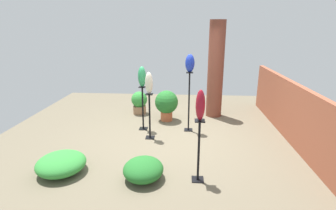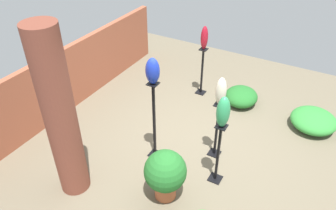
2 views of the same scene
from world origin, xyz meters
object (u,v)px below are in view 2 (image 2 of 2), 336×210
pedestal_ruby (202,74)px  art_vase_cobalt (153,71)px  pedestal_jade (218,156)px  art_vase_ivory (221,91)px  art_vase_jade (223,112)px  brick_pillar (60,118)px  potted_plant_mid_right (165,173)px  pedestal_ivory (216,132)px  art_vase_ruby (204,38)px  pedestal_cobalt (154,124)px

pedestal_ruby → art_vase_cobalt: size_ratio=2.55×
pedestal_jade → art_vase_ivory: art_vase_ivory is taller
art_vase_jade → art_vase_ivory: bearing=24.4°
brick_pillar → potted_plant_mid_right: (0.51, -1.32, -0.84)m
brick_pillar → potted_plant_mid_right: bearing=-68.8°
pedestal_ivory → art_vase_cobalt: 1.56m
pedestal_ivory → potted_plant_mid_right: size_ratio=1.26×
pedestal_jade → art_vase_jade: size_ratio=2.21×
art_vase_jade → potted_plant_mid_right: (-0.67, 0.53, -0.85)m
pedestal_ivory → art_vase_jade: art_vase_jade is taller
art_vase_ivory → pedestal_jade: bearing=-155.6°
pedestal_jade → art_vase_ruby: art_vase_ruby is taller
brick_pillar → art_vase_cobalt: 1.43m
brick_pillar → potted_plant_mid_right: 1.65m
pedestal_jade → art_vase_ruby: 2.67m
pedestal_cobalt → potted_plant_mid_right: pedestal_cobalt is taller
potted_plant_mid_right → art_vase_ruby: bearing=14.5°
brick_pillar → potted_plant_mid_right: size_ratio=3.18×
pedestal_ruby → potted_plant_mid_right: 2.96m
pedestal_ivory → art_vase_cobalt: (-0.53, 0.88, 1.18)m
pedestal_ivory → brick_pillar: bearing=136.9°
brick_pillar → potted_plant_mid_right: brick_pillar is taller
pedestal_ivory → pedestal_cobalt: (-0.53, 0.88, 0.19)m
pedestal_jade → pedestal_cobalt: size_ratio=0.75×
art_vase_ivory → pedestal_ruby: bearing=31.7°
pedestal_jade → art_vase_cobalt: size_ratio=2.60×
potted_plant_mid_right → pedestal_jade: bearing=-38.3°
pedestal_jade → art_vase_cobalt: 1.62m
pedestal_ivory → art_vase_ruby: 2.13m
pedestal_cobalt → potted_plant_mid_right: bearing=-138.7°
brick_pillar → pedestal_cobalt: bearing=-31.4°
art_vase_jade → art_vase_ruby: art_vase_jade is taller
art_vase_ivory → art_vase_cobalt: art_vase_cobalt is taller
pedestal_ivory → art_vase_ivory: (-0.00, 0.00, 0.81)m
pedestal_jade → art_vase_ivory: bearing=24.4°
pedestal_ivory → potted_plant_mid_right: pedestal_ivory is taller
potted_plant_mid_right → pedestal_cobalt: bearing=41.3°
pedestal_jade → art_vase_ivory: size_ratio=2.26×
pedestal_ivory → art_vase_ivory: art_vase_ivory is taller
pedestal_ivory → pedestal_cobalt: 1.05m
pedestal_ruby → art_vase_jade: (-2.20, -1.27, 0.84)m
art_vase_cobalt → potted_plant_mid_right: (-0.68, -0.59, -1.17)m
art_vase_ruby → potted_plant_mid_right: 3.08m
pedestal_cobalt → art_vase_jade: 1.30m
art_vase_ivory → art_vase_ruby: bearing=31.7°
pedestal_ruby → brick_pillar: bearing=170.3°
pedestal_cobalt → art_vase_ruby: (2.19, 0.15, 0.64)m
pedestal_cobalt → art_vase_cobalt: (-0.00, 0.00, 0.99)m
pedestal_ivory → art_vase_ivory: size_ratio=2.19×
pedestal_cobalt → art_vase_cobalt: art_vase_cobalt is taller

